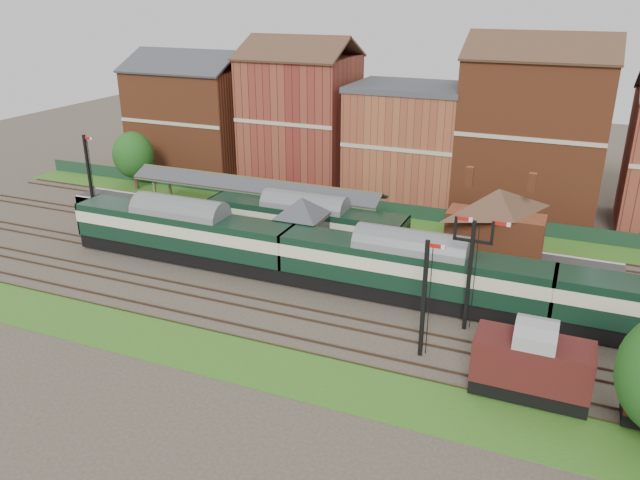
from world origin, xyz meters
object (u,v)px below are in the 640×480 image
at_px(dmu_train, 410,269).
at_px(goods_van_a, 532,364).
at_px(platform_railcar, 305,223).
at_px(signal_box, 302,229).
at_px(semaphore_bracket, 471,268).

height_order(dmu_train, goods_van_a, dmu_train).
distance_m(dmu_train, goods_van_a, 13.15).
relative_size(dmu_train, platform_railcar, 3.25).
xyz_separation_m(signal_box, semaphore_bracket, (15.04, -5.75, 1.44)).
xyz_separation_m(platform_railcar, goods_van_a, (21.03, -15.50, -0.28)).
bearing_deg(semaphore_bracket, dmu_train, 152.26).
bearing_deg(goods_van_a, dmu_train, 136.78).
bearing_deg(dmu_train, semaphore_bracket, -27.74).
distance_m(semaphore_bracket, dmu_train, 5.71).
bearing_deg(platform_railcar, signal_box, -70.24).
distance_m(signal_box, dmu_train, 10.80).
height_order(signal_box, goods_van_a, signal_box).
distance_m(platform_railcar, goods_van_a, 26.13).
relative_size(signal_box, semaphore_bracket, 0.73).
bearing_deg(signal_box, platform_railcar, 109.76).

